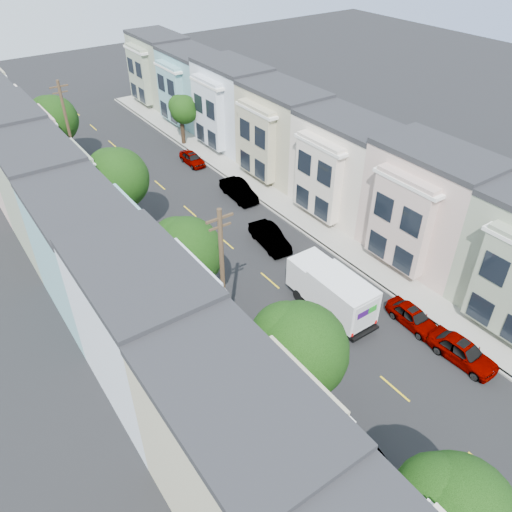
{
  "coord_description": "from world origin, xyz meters",
  "views": [
    {
      "loc": [
        -17.12,
        -16.61,
        22.86
      ],
      "look_at": [
        -0.81,
        6.62,
        2.2
      ],
      "focal_mm": 35.0,
      "sensor_mm": 36.0,
      "label": 1
    }
  ],
  "objects_px": {
    "parked_right_c": "(239,191)",
    "parked_right_d": "(192,159)",
    "tree_c": "(185,254)",
    "parked_left_c": "(271,360)",
    "parked_right_a": "(463,352)",
    "utility_pole_far": "(70,136)",
    "tree_b": "(297,352)",
    "tree_d": "(117,179)",
    "tree_e": "(53,120)",
    "lead_sedan": "(270,237)",
    "parked_left_d": "(164,249)",
    "parked_left_b": "(370,465)",
    "parked_right_b": "(413,317)",
    "fedex_truck": "(331,290)",
    "utility_pole_near": "(223,286)",
    "tree_far_r": "(183,110)"
  },
  "relations": [
    {
      "from": "lead_sedan",
      "to": "parked_left_d",
      "type": "height_order",
      "value": "lead_sedan"
    },
    {
      "from": "tree_far_r",
      "to": "lead_sedan",
      "type": "height_order",
      "value": "tree_far_r"
    },
    {
      "from": "tree_b",
      "to": "tree_d",
      "type": "bearing_deg",
      "value": 90.0
    },
    {
      "from": "tree_c",
      "to": "utility_pole_near",
      "type": "relative_size",
      "value": 0.71
    },
    {
      "from": "parked_right_c",
      "to": "parked_right_d",
      "type": "bearing_deg",
      "value": 93.08
    },
    {
      "from": "parked_left_d",
      "to": "parked_right_a",
      "type": "distance_m",
      "value": 22.19
    },
    {
      "from": "parked_right_c",
      "to": "parked_left_d",
      "type": "bearing_deg",
      "value": -152.8
    },
    {
      "from": "tree_far_r",
      "to": "parked_right_b",
      "type": "bearing_deg",
      "value": -93.33
    },
    {
      "from": "parked_left_b",
      "to": "parked_right_a",
      "type": "bearing_deg",
      "value": 12.73
    },
    {
      "from": "utility_pole_near",
      "to": "tree_far_r",
      "type": "bearing_deg",
      "value": 65.77
    },
    {
      "from": "utility_pole_near",
      "to": "parked_left_c",
      "type": "xyz_separation_m",
      "value": [
        1.4,
        -2.76,
        -4.42
      ]
    },
    {
      "from": "lead_sedan",
      "to": "parked_left_b",
      "type": "distance_m",
      "value": 19.94
    },
    {
      "from": "parked_left_c",
      "to": "parked_right_d",
      "type": "height_order",
      "value": "parked_left_c"
    },
    {
      "from": "parked_left_b",
      "to": "parked_right_c",
      "type": "height_order",
      "value": "parked_right_c"
    },
    {
      "from": "tree_b",
      "to": "lead_sedan",
      "type": "relative_size",
      "value": 1.78
    },
    {
      "from": "tree_c",
      "to": "lead_sedan",
      "type": "height_order",
      "value": "tree_c"
    },
    {
      "from": "tree_b",
      "to": "parked_right_d",
      "type": "relative_size",
      "value": 2.07
    },
    {
      "from": "utility_pole_far",
      "to": "fedex_truck",
      "type": "bearing_deg",
      "value": -73.97
    },
    {
      "from": "parked_left_c",
      "to": "lead_sedan",
      "type": "bearing_deg",
      "value": 54.4
    },
    {
      "from": "utility_pole_far",
      "to": "fedex_truck",
      "type": "distance_m",
      "value": 28.16
    },
    {
      "from": "fedex_truck",
      "to": "parked_right_a",
      "type": "bearing_deg",
      "value": -66.11
    },
    {
      "from": "tree_e",
      "to": "parked_left_d",
      "type": "height_order",
      "value": "tree_e"
    },
    {
      "from": "tree_d",
      "to": "parked_left_d",
      "type": "distance_m",
      "value": 6.31
    },
    {
      "from": "tree_e",
      "to": "parked_right_c",
      "type": "bearing_deg",
      "value": -54.62
    },
    {
      "from": "tree_d",
      "to": "utility_pole_far",
      "type": "distance_m",
      "value": 10.94
    },
    {
      "from": "parked_left_c",
      "to": "parked_right_a",
      "type": "xyz_separation_m",
      "value": [
        9.8,
        -6.02,
        -0.01
      ]
    },
    {
      "from": "tree_e",
      "to": "lead_sedan",
      "type": "xyz_separation_m",
      "value": [
        8.99,
        -23.61,
        -4.26
      ]
    },
    {
      "from": "tree_c",
      "to": "utility_pole_far",
      "type": "distance_m",
      "value": 21.56
    },
    {
      "from": "tree_far_r",
      "to": "parked_left_d",
      "type": "relative_size",
      "value": 1.29
    },
    {
      "from": "lead_sedan",
      "to": "parked_left_b",
      "type": "relative_size",
      "value": 1.23
    },
    {
      "from": "parked_right_c",
      "to": "tree_c",
      "type": "bearing_deg",
      "value": -132.25
    },
    {
      "from": "parked_right_d",
      "to": "tree_far_r",
      "type": "bearing_deg",
      "value": 69.02
    },
    {
      "from": "fedex_truck",
      "to": "tree_b",
      "type": "bearing_deg",
      "value": -143.51
    },
    {
      "from": "tree_c",
      "to": "parked_left_d",
      "type": "bearing_deg",
      "value": 78.16
    },
    {
      "from": "utility_pole_far",
      "to": "parked_right_a",
      "type": "height_order",
      "value": "utility_pole_far"
    },
    {
      "from": "fedex_truck",
      "to": "tree_d",
      "type": "bearing_deg",
      "value": 116.0
    },
    {
      "from": "tree_c",
      "to": "fedex_truck",
      "type": "bearing_deg",
      "value": -34.5
    },
    {
      "from": "utility_pole_far",
      "to": "parked_left_d",
      "type": "height_order",
      "value": "utility_pole_far"
    },
    {
      "from": "utility_pole_near",
      "to": "utility_pole_far",
      "type": "relative_size",
      "value": 1.0
    },
    {
      "from": "parked_left_b",
      "to": "parked_right_b",
      "type": "xyz_separation_m",
      "value": [
        9.8,
        5.78,
        0.04
      ]
    },
    {
      "from": "tree_c",
      "to": "parked_left_b",
      "type": "distance_m",
      "value": 15.83
    },
    {
      "from": "tree_e",
      "to": "parked_left_b",
      "type": "xyz_separation_m",
      "value": [
        1.4,
        -42.05,
        -4.4
      ]
    },
    {
      "from": "parked_right_c",
      "to": "parked_right_d",
      "type": "xyz_separation_m",
      "value": [
        0.0,
        8.74,
        -0.14
      ]
    },
    {
      "from": "utility_pole_far",
      "to": "parked_left_d",
      "type": "bearing_deg",
      "value": -84.62
    },
    {
      "from": "utility_pole_near",
      "to": "lead_sedan",
      "type": "bearing_deg",
      "value": 40.52
    },
    {
      "from": "tree_c",
      "to": "parked_left_d",
      "type": "xyz_separation_m",
      "value": [
        1.4,
        6.68,
        -4.08
      ]
    },
    {
      "from": "parked_left_c",
      "to": "parked_right_c",
      "type": "bearing_deg",
      "value": 62.21
    },
    {
      "from": "parked_right_c",
      "to": "parked_right_a",
      "type": "bearing_deg",
      "value": -86.92
    },
    {
      "from": "tree_e",
      "to": "fedex_truck",
      "type": "height_order",
      "value": "tree_e"
    },
    {
      "from": "tree_d",
      "to": "parked_left_d",
      "type": "bearing_deg",
      "value": -70.39
    }
  ]
}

